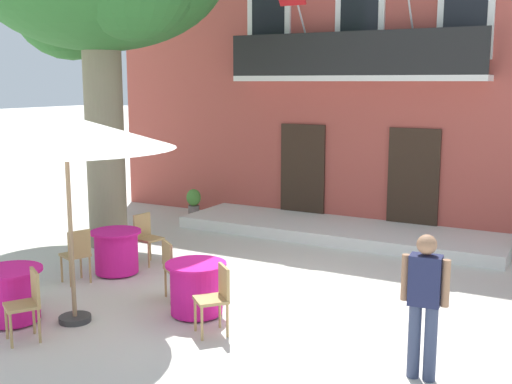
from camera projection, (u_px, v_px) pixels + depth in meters
name	position (u px, v px, depth m)	size (l,w,h in m)	color
ground_plane	(262.00, 293.00, 9.96)	(120.00, 120.00, 0.00)	beige
building_facade	(387.00, 62.00, 15.48)	(13.00, 5.09, 7.50)	#B24C42
entrance_step_platform	(339.00, 231.00, 13.57)	(6.97, 1.92, 0.25)	silver
cafe_table_near_tree	(196.00, 288.00, 8.98)	(0.86, 0.86, 0.76)	#DB1984
cafe_chair_near_tree_0	(174.00, 266.00, 9.60)	(0.56, 0.56, 0.91)	tan
cafe_chair_near_tree_1	(216.00, 295.00, 8.29)	(0.56, 0.56, 0.91)	tan
cafe_table_middle	(12.00, 295.00, 8.71)	(0.86, 0.86, 0.76)	#DB1984
cafe_chair_middle_0	(28.00, 300.00, 8.08)	(0.55, 0.55, 0.91)	tan
cafe_chair_middle_1	(6.00, 271.00, 9.35)	(0.56, 0.56, 0.91)	tan
cafe_table_front	(116.00, 252.00, 10.91)	(0.86, 0.86, 0.76)	#DB1984
cafe_chair_front_0	(77.00, 252.00, 10.35)	(0.51, 0.51, 0.91)	tan
cafe_chair_front_1	(146.00, 235.00, 11.51)	(0.46, 0.46, 0.91)	tan
cafe_umbrella	(65.00, 133.00, 8.34)	(2.90, 2.90, 2.85)	#997A56
ground_planter_left	(194.00, 202.00, 15.46)	(0.35, 0.35, 0.70)	slate
pedestrian_near_entrance	(424.00, 299.00, 6.94)	(0.53, 0.25, 1.65)	#384260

